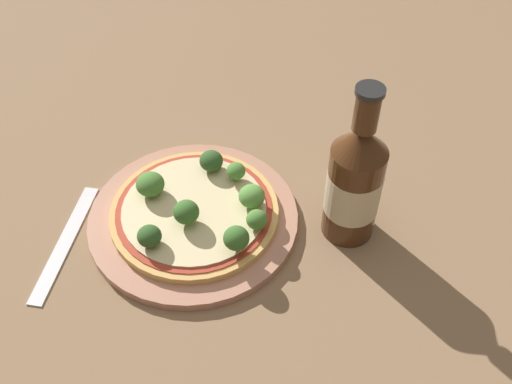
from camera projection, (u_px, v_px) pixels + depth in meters
The scene contains 13 objects.
ground_plane at pixel (187, 223), 0.74m from camera, with size 3.00×3.00×0.00m, color #846647.
plate at pixel (194, 221), 0.74m from camera, with size 0.26×0.26×0.01m.
pizza at pixel (195, 214), 0.73m from camera, with size 0.21×0.21×0.01m.
broccoli_floret_0 at pixel (150, 184), 0.73m from camera, with size 0.03×0.03×0.03m.
broccoli_floret_1 at pixel (211, 161), 0.76m from camera, with size 0.03×0.03×0.03m.
broccoli_floret_2 at pixel (257, 220), 0.69m from camera, with size 0.02×0.02×0.03m.
broccoli_floret_3 at pixel (149, 236), 0.68m from camera, with size 0.03×0.03×0.03m.
broccoli_floret_4 at pixel (236, 171), 0.75m from camera, with size 0.02×0.02×0.02m.
broccoli_floret_5 at pixel (252, 196), 0.72m from camera, with size 0.03×0.03×0.03m.
broccoli_floret_6 at pixel (186, 212), 0.70m from camera, with size 0.03×0.03×0.03m.
broccoli_floret_7 at pixel (236, 238), 0.67m from camera, with size 0.03×0.03×0.03m.
beer_bottle at pixel (355, 182), 0.68m from camera, with size 0.06×0.06×0.21m.
fork at pixel (65, 242), 0.72m from camera, with size 0.08×0.17×0.00m.
Camera 1 is at (-0.02, -0.48, 0.57)m, focal length 42.00 mm.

